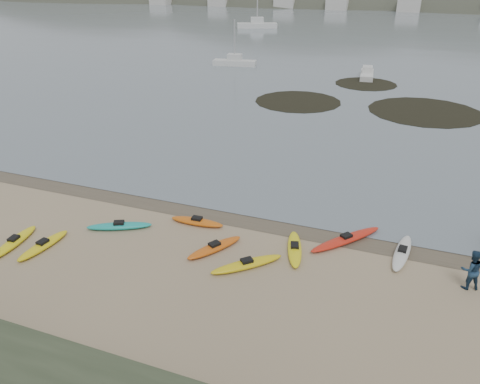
% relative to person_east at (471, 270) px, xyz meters
% --- Properties ---
extents(ground, '(600.00, 600.00, 0.00)m').
position_rel_person_east_xyz_m(ground, '(-12.06, 2.76, -0.97)').
color(ground, tan).
rests_on(ground, ground).
extents(wet_sand, '(60.00, 60.00, 0.00)m').
position_rel_person_east_xyz_m(wet_sand, '(-12.06, 2.46, -0.97)').
color(wet_sand, brown).
rests_on(wet_sand, ground).
extents(kayaks, '(20.12, 10.20, 0.34)m').
position_rel_person_east_xyz_m(kayaks, '(-12.12, -0.80, -0.80)').
color(kayaks, silver).
rests_on(kayaks, ground).
extents(person_east, '(1.13, 1.00, 1.94)m').
position_rel_person_east_xyz_m(person_east, '(0.00, 0.00, 0.00)').
color(person_east, navy).
rests_on(person_east, ground).
extents(kelp_mats, '(23.02, 19.60, 0.04)m').
position_rel_person_east_xyz_m(kelp_mats, '(-7.98, 31.40, -0.94)').
color(kelp_mats, black).
rests_on(kelp_mats, water).
extents(moored_boats, '(93.59, 87.49, 1.30)m').
position_rel_person_east_xyz_m(moored_boats, '(-5.61, 82.33, -0.41)').
color(moored_boats, silver).
rests_on(moored_boats, ground).
extents(far_town, '(199.00, 5.00, 4.00)m').
position_rel_person_east_xyz_m(far_town, '(-6.06, 147.76, 1.03)').
color(far_town, beige).
rests_on(far_town, ground).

